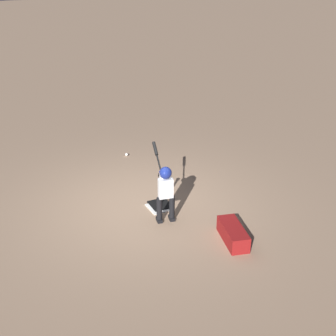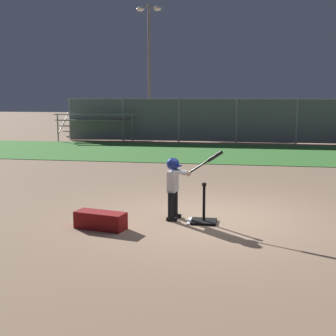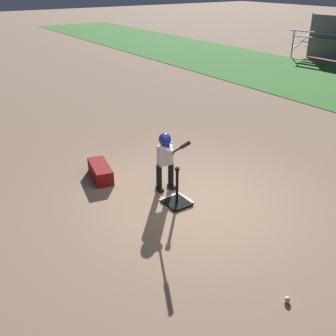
# 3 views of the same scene
# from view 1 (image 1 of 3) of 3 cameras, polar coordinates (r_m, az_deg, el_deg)

# --- Properties ---
(ground_plane) EXTENTS (90.00, 90.00, 0.00)m
(ground_plane) POSITION_cam_1_polar(r_m,az_deg,el_deg) (9.21, -3.05, -4.53)
(ground_plane) COLOR #93755B
(home_plate) EXTENTS (0.46, 0.46, 0.02)m
(home_plate) POSITION_cam_1_polar(r_m,az_deg,el_deg) (9.11, -1.01, -4.79)
(home_plate) COLOR white
(home_plate) RESTS_ON ground_plane
(batting_tee) EXTENTS (0.43, 0.39, 0.69)m
(batting_tee) POSITION_cam_1_polar(r_m,az_deg,el_deg) (9.13, -0.95, -4.10)
(batting_tee) COLOR black
(batting_tee) RESTS_ON ground_plane
(batter_child) EXTENTS (0.98, 0.35, 1.26)m
(batter_child) POSITION_cam_1_polar(r_m,az_deg,el_deg) (8.38, -0.36, -2.24)
(batter_child) COLOR black
(batter_child) RESTS_ON ground_plane
(baseball) EXTENTS (0.07, 0.07, 0.07)m
(baseball) POSITION_cam_1_polar(r_m,az_deg,el_deg) (11.41, -5.08, 1.65)
(baseball) COLOR white
(baseball) RESTS_ON ground_plane
(equipment_bag) EXTENTS (0.89, 0.49, 0.28)m
(equipment_bag) POSITION_cam_1_polar(r_m,az_deg,el_deg) (8.14, 7.92, -7.95)
(equipment_bag) COLOR maroon
(equipment_bag) RESTS_ON ground_plane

